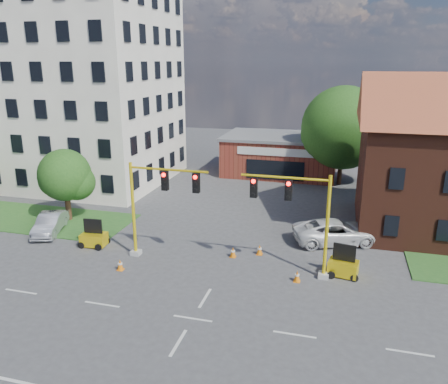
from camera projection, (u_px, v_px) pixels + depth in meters
The scene contains 17 objects.
ground at pixel (193, 319), 21.51m from camera, with size 120.00×120.00×0.00m, color #3F3E41.
grass_verge_nw at pixel (2, 215), 35.75m from camera, with size 22.00×6.00×0.08m, color #24541F.
lane_markings at pixel (170, 357), 18.73m from camera, with size 60.00×36.00×0.01m, color silver, non-canonical shape.
office_block at pixel (74, 80), 43.76m from camera, with size 18.40×15.40×20.60m.
brick_shop at pixel (281, 154), 48.57m from camera, with size 12.40×8.40×4.30m.
tree_large at pixel (347, 130), 43.17m from camera, with size 8.66×8.25×9.91m.
tree_nw_front at pixel (68, 177), 33.70m from camera, with size 4.24×4.03×5.73m.
signal_mast_west at pixel (157, 200), 27.00m from camera, with size 5.30×0.60×6.20m.
signal_mast_east at pixel (298, 212), 24.82m from camera, with size 5.30×0.60×6.20m.
trailer_west at pixel (94, 238), 29.72m from camera, with size 1.74×1.25×1.88m.
trailer_east at pixel (343, 266), 25.63m from camera, with size 1.83×1.38×1.91m.
cone_a at pixel (120, 265), 26.39m from camera, with size 0.40×0.40×0.70m.
cone_b at pixel (233, 252), 28.13m from camera, with size 0.40×0.40×0.70m.
cone_c at pixel (297, 276), 25.01m from camera, with size 0.40×0.40×0.70m.
cone_d at pixel (260, 250), 28.50m from camera, with size 0.40×0.40×0.70m.
pickup_white at pixel (336, 232), 30.21m from camera, with size 2.71×5.88×1.64m, color silver.
sedan_silver_front at pixel (50, 223), 32.00m from camera, with size 1.53×4.38×1.44m, color #9D9FA5.
Camera 1 is at (6.41, -17.71, 12.22)m, focal length 35.00 mm.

